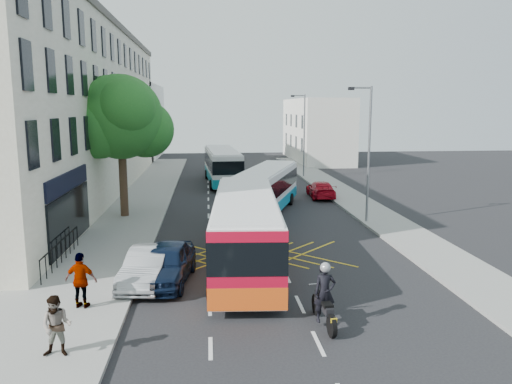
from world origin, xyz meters
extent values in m
plane|color=black|center=(0.00, 0.00, 0.00)|extent=(120.00, 120.00, 0.00)
cube|color=gray|center=(-8.50, 15.00, 0.07)|extent=(5.00, 70.00, 0.15)
cube|color=gray|center=(7.50, 15.00, 0.07)|extent=(3.00, 70.00, 0.15)
cube|color=beige|center=(-14.00, 24.50, 6.50)|extent=(8.00, 45.00, 13.00)
cube|color=#59544C|center=(-14.00, 24.50, 13.25)|extent=(8.30, 45.00, 0.50)
cube|color=black|center=(-9.95, 8.00, 3.40)|extent=(0.12, 7.00, 0.90)
cube|color=black|center=(-9.95, 8.00, 1.60)|extent=(0.12, 7.00, 2.60)
cube|color=silver|center=(-14.00, 55.00, 5.00)|extent=(8.00, 20.00, 10.00)
cube|color=silver|center=(11.00, 48.00, 4.00)|extent=(6.00, 18.00, 8.00)
cylinder|color=#382619|center=(-8.50, 15.00, 2.35)|extent=(0.50, 0.50, 4.40)
sphere|color=#18551E|center=(-8.50, 15.00, 6.35)|extent=(5.20, 5.20, 5.20)
sphere|color=#18551E|center=(-7.10, 15.80, 5.55)|extent=(3.60, 3.60, 3.60)
sphere|color=#18551E|center=(-9.70, 14.40, 5.75)|extent=(3.80, 3.80, 3.80)
sphere|color=#18551E|center=(-7.90, 13.70, 6.95)|extent=(3.40, 3.40, 3.40)
sphere|color=#18551E|center=(-9.30, 16.10, 7.35)|extent=(3.20, 3.20, 3.20)
cylinder|color=slate|center=(6.30, 12.00, 4.15)|extent=(0.14, 0.14, 8.00)
cylinder|color=slate|center=(5.70, 12.00, 8.05)|extent=(1.20, 0.10, 0.10)
cube|color=black|center=(5.10, 12.00, 8.00)|extent=(0.35, 0.15, 0.18)
cylinder|color=slate|center=(6.30, 32.00, 4.15)|extent=(0.14, 0.14, 8.00)
cylinder|color=slate|center=(5.70, 32.00, 8.05)|extent=(1.20, 0.10, 0.10)
cube|color=black|center=(5.10, 32.00, 8.00)|extent=(0.35, 0.15, 0.18)
cube|color=silver|center=(-1.61, 4.39, 1.73)|extent=(3.32, 11.53, 2.74)
cube|color=silver|center=(-1.61, 4.39, 3.16)|extent=(3.10, 11.29, 0.12)
cube|color=black|center=(-1.61, 4.39, 2.12)|extent=(3.38, 11.59, 1.14)
cube|color=#DC4C12|center=(-1.61, 4.39, 0.78)|extent=(3.37, 11.58, 0.78)
cube|color=#B00921|center=(-1.98, -1.26, 1.76)|extent=(2.63, 0.27, 2.59)
cube|color=#FF0C0C|center=(-3.02, -1.20, 1.03)|extent=(0.25, 0.08, 0.25)
cube|color=#FF0C0C|center=(-0.93, -1.34, 1.03)|extent=(0.25, 0.08, 0.25)
cylinder|color=black|center=(-2.70, 7.57, 0.47)|extent=(0.35, 0.95, 0.93)
cylinder|color=black|center=(-0.12, 7.40, 0.47)|extent=(0.35, 0.95, 0.93)
cylinder|color=black|center=(-3.15, 0.65, 0.47)|extent=(0.35, 0.95, 0.93)
cylinder|color=black|center=(-0.57, 0.49, 0.47)|extent=(0.35, 0.95, 0.93)
cube|color=silver|center=(0.62, 15.80, 1.59)|extent=(5.71, 10.63, 2.51)
cube|color=silver|center=(0.62, 15.80, 2.89)|extent=(5.46, 10.37, 0.11)
cube|color=black|center=(0.62, 15.80, 1.94)|extent=(5.79, 10.71, 1.04)
cube|color=#0D87AB|center=(0.62, 15.80, 0.71)|extent=(5.77, 10.69, 0.71)
cube|color=#0B7B91|center=(-1.11, 10.91, 1.61)|extent=(2.31, 0.90, 2.37)
cube|color=#FF0C0C|center=(-2.00, 11.21, 0.95)|extent=(0.26, 0.14, 0.25)
cube|color=#FF0C0C|center=(-0.23, 10.59, 0.95)|extent=(0.26, 0.14, 0.25)
cylinder|color=black|center=(0.45, 18.88, 0.43)|extent=(0.53, 0.89, 0.85)
cylinder|color=black|center=(2.68, 18.09, 0.43)|extent=(0.53, 0.89, 0.85)
cylinder|color=black|center=(-1.67, 12.88, 0.43)|extent=(0.53, 0.89, 0.85)
cylinder|color=black|center=(0.57, 12.09, 0.43)|extent=(0.53, 0.89, 0.85)
cube|color=silver|center=(-1.89, 28.91, 1.70)|extent=(3.21, 11.29, 2.69)
cube|color=silver|center=(-1.89, 28.91, 3.09)|extent=(2.99, 11.05, 0.12)
cube|color=black|center=(-1.89, 28.91, 2.08)|extent=(3.27, 11.35, 1.12)
cube|color=#0B7C8E|center=(-1.89, 28.91, 0.76)|extent=(3.26, 11.34, 0.76)
cube|color=silver|center=(-1.55, 23.37, 1.72)|extent=(2.58, 0.26, 2.53)
cube|color=#FF0C0C|center=(-2.56, 23.30, 1.01)|extent=(0.25, 0.08, 0.25)
cube|color=#FF0C0C|center=(-0.53, 23.43, 1.01)|extent=(0.25, 0.08, 0.25)
cylinder|color=black|center=(-3.34, 31.87, 0.46)|extent=(0.34, 0.93, 0.91)
cylinder|color=black|center=(-0.81, 32.02, 0.46)|extent=(0.34, 0.93, 0.91)
cylinder|color=black|center=(-2.92, 25.09, 0.46)|extent=(0.34, 0.93, 0.91)
cylinder|color=black|center=(-0.39, 25.24, 0.46)|extent=(0.34, 0.93, 0.91)
cylinder|color=black|center=(0.50, -2.62, 0.36)|extent=(0.18, 0.72, 0.72)
cylinder|color=black|center=(0.39, -0.94, 0.36)|extent=(0.18, 0.72, 0.72)
cube|color=black|center=(0.44, -1.78, 0.69)|extent=(0.33, 1.36, 0.25)
cube|color=black|center=(0.42, -1.50, 0.90)|extent=(0.35, 0.52, 0.22)
cube|color=black|center=(0.46, -2.06, 0.84)|extent=(0.33, 0.58, 0.11)
cylinder|color=slate|center=(0.39, -1.00, 0.78)|extent=(0.10, 0.49, 0.94)
cylinder|color=slate|center=(0.40, -1.17, 1.17)|extent=(0.67, 0.09, 0.04)
cube|color=gold|center=(0.51, -2.81, 0.62)|extent=(0.20, 0.03, 0.15)
imported|color=black|center=(0.44, -1.84, 1.13)|extent=(0.73, 0.51, 1.93)
sphere|color=#99999E|center=(0.44, -1.84, 1.96)|extent=(0.34, 0.34, 0.34)
imported|color=black|center=(-4.90, 2.76, 0.79)|extent=(2.49, 4.85, 1.58)
imported|color=#96999D|center=(-5.60, 2.68, 0.72)|extent=(2.11, 4.54, 1.44)
imported|color=#A50716|center=(5.50, 20.85, 0.64)|extent=(2.00, 4.50, 1.28)
imported|color=#3F4347|center=(-1.77, 38.05, 0.71)|extent=(2.73, 5.29, 1.43)
imported|color=#929599|center=(5.20, 40.05, 0.59)|extent=(1.64, 3.57, 1.19)
imported|color=gray|center=(-7.40, -3.30, 1.01)|extent=(0.87, 0.69, 1.73)
imported|color=gray|center=(-7.56, 0.10, 1.12)|extent=(1.22, 0.74, 1.94)
camera|label=1|loc=(-3.19, -16.63, 6.95)|focal=35.00mm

